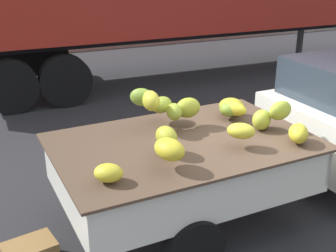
# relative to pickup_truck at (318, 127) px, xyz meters

# --- Properties ---
(ground) EXTENTS (220.00, 220.00, 0.00)m
(ground) POSITION_rel_pickup_truck_xyz_m (-1.04, -0.19, -0.89)
(ground) COLOR #28282B
(curb_strip) EXTENTS (80.00, 0.80, 0.16)m
(curb_strip) POSITION_rel_pickup_truck_xyz_m (-1.04, 10.14, -0.81)
(curb_strip) COLOR gray
(curb_strip) RESTS_ON ground
(pickup_truck) EXTENTS (5.16, 2.11, 1.70)m
(pickup_truck) POSITION_rel_pickup_truck_xyz_m (0.00, 0.00, 0.00)
(pickup_truck) COLOR silver
(pickup_truck) RESTS_ON ground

